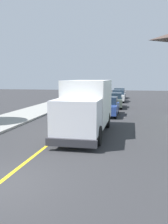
% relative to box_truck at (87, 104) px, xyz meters
% --- Properties ---
extents(centre_line_yellow, '(0.16, 56.00, 0.01)m').
position_rel_box_truck_xyz_m(centre_line_yellow, '(-1.42, 2.34, -1.76)').
color(centre_line_yellow, gold).
rests_on(centre_line_yellow, ground).
extents(box_truck, '(2.44, 7.19, 3.20)m').
position_rel_box_truck_xyz_m(box_truck, '(0.00, 0.00, 0.00)').
color(box_truck, silver).
rests_on(box_truck, ground).
extents(parked_car_near, '(1.81, 4.40, 1.67)m').
position_rel_box_truck_xyz_m(parked_car_near, '(0.51, 7.39, -0.97)').
color(parked_car_near, '#2D4793').
rests_on(parked_car_near, ground).
extents(parked_car_mid, '(2.01, 4.48, 1.67)m').
position_rel_box_truck_xyz_m(parked_car_mid, '(0.61, 13.35, -0.97)').
color(parked_car_mid, '#4C564C').
rests_on(parked_car_mid, ground).
extents(parked_car_far, '(1.84, 4.42, 1.67)m').
position_rel_box_truck_xyz_m(parked_car_far, '(0.64, 20.35, -0.97)').
color(parked_car_far, silver).
rests_on(parked_car_far, ground).
extents(parked_car_furthest, '(1.98, 4.47, 1.67)m').
position_rel_box_truck_xyz_m(parked_car_furthest, '(0.45, 26.15, -0.97)').
color(parked_car_furthest, '#B7B7BC').
rests_on(parked_car_furthest, ground).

